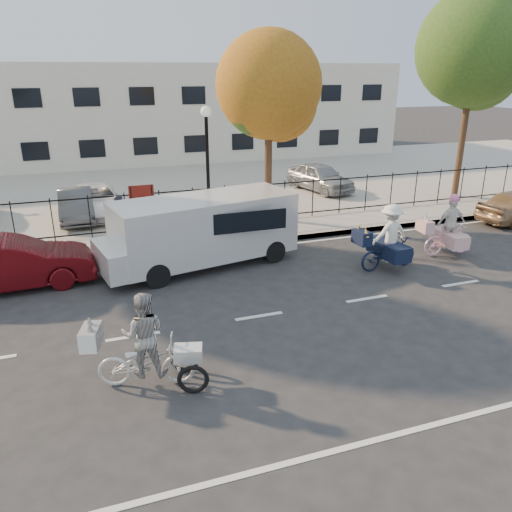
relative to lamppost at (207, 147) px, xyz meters
name	(u,v)px	position (x,y,z in m)	size (l,w,h in m)	color
ground	(259,316)	(-0.50, -6.80, -3.11)	(120.00, 120.00, 0.00)	#333334
road_markings	(259,316)	(-0.50, -6.80, -3.11)	(60.00, 9.52, 0.01)	silver
curb	(208,248)	(-0.50, -1.75, -3.04)	(60.00, 0.10, 0.15)	#A8A399
sidewalk	(201,238)	(-0.50, -0.70, -3.04)	(60.00, 2.20, 0.15)	#A8A399
parking_lot	(161,186)	(-0.50, 8.20, -3.04)	(60.00, 15.60, 0.15)	#A8A399
iron_fence	(193,208)	(-0.50, 0.40, -2.21)	(58.00, 0.06, 1.50)	black
building	(134,111)	(-0.50, 18.20, -0.11)	(34.00, 10.00, 6.00)	silver
lamppost	(207,147)	(0.00, 0.00, 0.00)	(0.36, 0.36, 4.33)	black
street_sign	(142,201)	(-2.35, 0.00, -1.70)	(0.85, 0.06, 1.80)	black
zebra_trike	(145,350)	(-3.42, -8.72, -2.38)	(2.21, 1.26, 1.89)	silver
unicorn_bike	(449,233)	(6.65, -4.74, -2.37)	(2.00, 1.40, 2.01)	#FFC2DD
bull_bike	(388,243)	(4.17, -5.11, -2.32)	(2.14, 1.47, 1.98)	#0F1834
white_van	(202,229)	(-0.98, -3.00, -1.96)	(6.21, 3.01, 2.09)	silver
red_sedan	(11,264)	(-6.27, -3.00, -2.40)	(1.50, 4.30, 1.42)	#51090E
pedestrian	(119,219)	(-3.19, -0.49, -2.13)	(0.60, 0.40, 1.66)	black
lot_car_b	(96,200)	(-3.78, 3.40, -2.38)	(1.94, 4.21, 1.17)	white
lot_car_c	(76,205)	(-4.55, 2.89, -2.38)	(1.24, 3.55, 1.17)	#4D5055
lot_car_d	(320,177)	(6.54, 4.32, -2.31)	(1.55, 3.84, 1.31)	#95999C
tree_mid	(272,91)	(2.61, 0.62, 1.80)	(3.83, 3.83, 7.02)	#442D1D
tree_east	(476,53)	(12.07, 1.32, 3.14)	(4.87, 4.87, 8.93)	#442D1D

